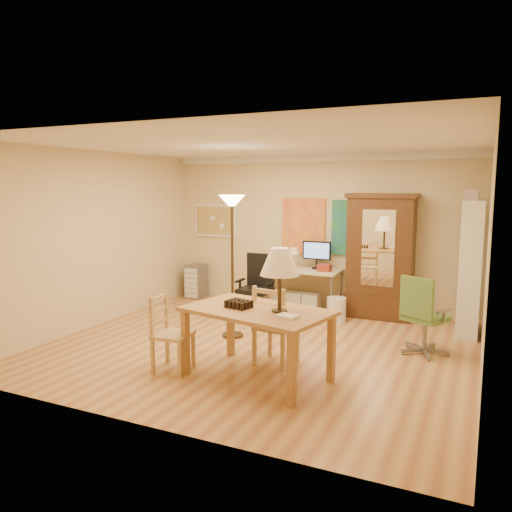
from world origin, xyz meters
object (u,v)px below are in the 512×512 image
at_px(armoire, 380,264).
at_px(office_chair_green, 423,333).
at_px(computer_desk, 297,285).
at_px(office_chair_black, 256,303).
at_px(bookshelf, 471,269).
at_px(dining_table, 265,297).

bearing_deg(armoire, office_chair_green, -61.55).
bearing_deg(office_chair_green, computer_desk, 146.16).
bearing_deg(office_chair_black, office_chair_green, -12.99).
xyz_separation_m(computer_desk, office_chair_black, (-0.36, -0.93, -0.16)).
relative_size(computer_desk, office_chair_green, 1.56).
xyz_separation_m(office_chair_black, office_chair_green, (2.67, -0.62, -0.01)).
xyz_separation_m(office_chair_green, armoire, (-0.88, 1.63, 0.61)).
bearing_deg(bookshelf, computer_desk, 172.71).
bearing_deg(armoire, dining_table, -100.93).
relative_size(dining_table, office_chair_green, 1.71).
bearing_deg(armoire, bookshelf, -17.76).
distance_m(office_chair_green, bookshelf, 1.47).
bearing_deg(dining_table, office_chair_black, 117.10).
xyz_separation_m(office_chair_black, armoire, (1.78, 1.01, 0.60)).
bearing_deg(bookshelf, dining_table, -125.33).
relative_size(armoire, bookshelf, 1.04).
height_order(computer_desk, bookshelf, bookshelf).
bearing_deg(office_chair_black, armoire, 29.61).
distance_m(dining_table, armoire, 3.33).
relative_size(office_chair_green, armoire, 0.50).
height_order(computer_desk, office_chair_black, computer_desk).
xyz_separation_m(dining_table, armoire, (0.63, 3.27, -0.06)).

